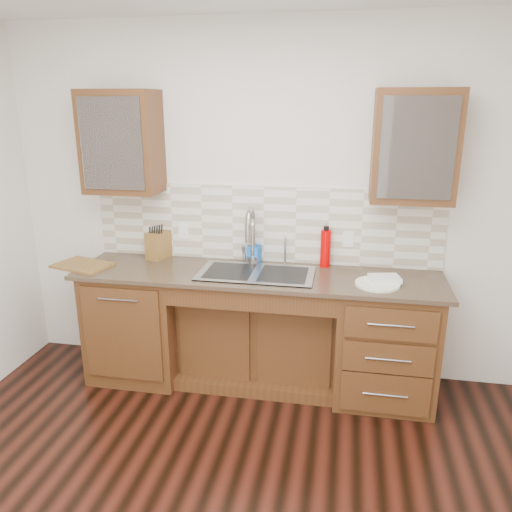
% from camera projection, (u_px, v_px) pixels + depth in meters
% --- Properties ---
extents(wall_back, '(4.00, 0.10, 2.70)m').
position_uv_depth(wall_back, '(265.00, 204.00, 3.88)').
color(wall_back, silver).
rests_on(wall_back, ground).
extents(base_cabinet_left, '(0.70, 0.62, 0.88)m').
position_uv_depth(base_cabinet_left, '(140.00, 321.00, 3.97)').
color(base_cabinet_left, '#593014').
rests_on(base_cabinet_left, ground).
extents(base_cabinet_center, '(1.20, 0.44, 0.70)m').
position_uv_depth(base_cabinet_center, '(259.00, 336.00, 3.92)').
color(base_cabinet_center, '#593014').
rests_on(base_cabinet_center, ground).
extents(base_cabinet_right, '(0.70, 0.62, 0.88)m').
position_uv_depth(base_cabinet_right, '(385.00, 341.00, 3.64)').
color(base_cabinet_right, '#593014').
rests_on(base_cabinet_right, ground).
extents(countertop, '(2.70, 0.65, 0.03)m').
position_uv_depth(countertop, '(257.00, 275.00, 3.66)').
color(countertop, '#84705B').
rests_on(countertop, base_cabinet_left).
extents(backsplash, '(2.70, 0.02, 0.59)m').
position_uv_depth(backsplash, '(264.00, 224.00, 3.86)').
color(backsplash, beige).
rests_on(backsplash, wall_back).
extents(sink, '(0.84, 0.46, 0.19)m').
position_uv_depth(sink, '(256.00, 285.00, 3.67)').
color(sink, '#9E9EA5').
rests_on(sink, countertop).
extents(faucet, '(0.04, 0.04, 0.40)m').
position_uv_depth(faucet, '(253.00, 239.00, 3.81)').
color(faucet, '#999993').
rests_on(faucet, countertop).
extents(filter_tap, '(0.02, 0.02, 0.24)m').
position_uv_depth(filter_tap, '(285.00, 250.00, 3.80)').
color(filter_tap, '#999993').
rests_on(filter_tap, countertop).
extents(upper_cabinet_left, '(0.55, 0.34, 0.75)m').
position_uv_depth(upper_cabinet_left, '(122.00, 142.00, 3.71)').
color(upper_cabinet_left, '#593014').
rests_on(upper_cabinet_left, wall_back).
extents(upper_cabinet_right, '(0.55, 0.34, 0.75)m').
position_uv_depth(upper_cabinet_right, '(414.00, 147.00, 3.35)').
color(upper_cabinet_right, '#593014').
rests_on(upper_cabinet_right, wall_back).
extents(outlet_left, '(0.08, 0.01, 0.12)m').
position_uv_depth(outlet_left, '(184.00, 231.00, 3.99)').
color(outlet_left, white).
rests_on(outlet_left, backsplash).
extents(outlet_right, '(0.08, 0.01, 0.12)m').
position_uv_depth(outlet_right, '(348.00, 239.00, 3.76)').
color(outlet_right, white).
rests_on(outlet_right, backsplash).
extents(soap_bottle, '(0.11, 0.11, 0.20)m').
position_uv_depth(soap_bottle, '(254.00, 250.00, 3.87)').
color(soap_bottle, blue).
rests_on(soap_bottle, countertop).
extents(water_bottle, '(0.09, 0.09, 0.28)m').
position_uv_depth(water_bottle, '(325.00, 248.00, 3.77)').
color(water_bottle, '#D10000').
rests_on(water_bottle, countertop).
extents(plate, '(0.39, 0.39, 0.02)m').
position_uv_depth(plate, '(377.00, 284.00, 3.42)').
color(plate, white).
rests_on(plate, countertop).
extents(dish_towel, '(0.23, 0.19, 0.03)m').
position_uv_depth(dish_towel, '(385.00, 279.00, 3.45)').
color(dish_towel, white).
rests_on(dish_towel, plate).
extents(knife_block, '(0.17, 0.22, 0.22)m').
position_uv_depth(knife_block, '(159.00, 245.00, 3.98)').
color(knife_block, '#A66947').
rests_on(knife_block, countertop).
extents(cutting_board, '(0.47, 0.39, 0.02)m').
position_uv_depth(cutting_board, '(83.00, 265.00, 3.81)').
color(cutting_board, brown).
rests_on(cutting_board, countertop).
extents(cup_left_a, '(0.13, 0.13, 0.09)m').
position_uv_depth(cup_left_a, '(115.00, 150.00, 3.74)').
color(cup_left_a, white).
rests_on(cup_left_a, upper_cabinet_left).
extents(cup_left_b, '(0.11, 0.11, 0.09)m').
position_uv_depth(cup_left_b, '(140.00, 150.00, 3.71)').
color(cup_left_b, white).
rests_on(cup_left_b, upper_cabinet_left).
extents(cup_right_a, '(0.13, 0.13, 0.09)m').
position_uv_depth(cup_right_a, '(393.00, 154.00, 3.39)').
color(cup_right_a, white).
rests_on(cup_right_a, upper_cabinet_right).
extents(cup_right_b, '(0.11, 0.11, 0.09)m').
position_uv_depth(cup_right_b, '(436.00, 155.00, 3.34)').
color(cup_right_b, white).
rests_on(cup_right_b, upper_cabinet_right).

